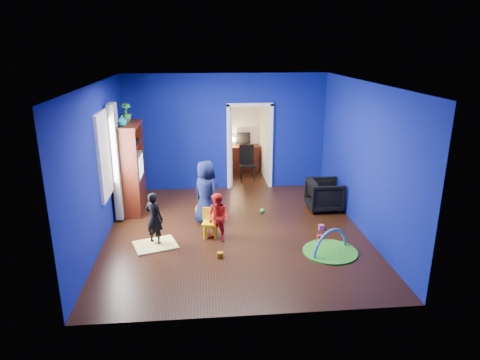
{
  "coord_description": "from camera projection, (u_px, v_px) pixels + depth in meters",
  "views": [
    {
      "loc": [
        -0.63,
        -7.75,
        3.58
      ],
      "look_at": [
        0.13,
        0.4,
        0.95
      ],
      "focal_mm": 32.0,
      "sensor_mm": 36.0,
      "label": 1
    }
  ],
  "objects": [
    {
      "name": "folding_chair",
      "position": [
        247.0,
        164.0,
        11.54
      ],
      "size": [
        0.4,
        0.4,
        0.92
      ],
      "primitive_type": "cube",
      "color": "black",
      "rests_on": "floor"
    },
    {
      "name": "study_desk",
      "position": [
        244.0,
        158.0,
        12.47
      ],
      "size": [
        0.88,
        0.44,
        0.75
      ],
      "primitive_type": "cube",
      "color": "#3D140A",
      "rests_on": "floor"
    },
    {
      "name": "toy_3",
      "position": [
        262.0,
        210.0,
        9.43
      ],
      "size": [
        0.11,
        0.11,
        0.11
      ],
      "primitive_type": "sphere",
      "color": "green",
      "rests_on": "floor"
    },
    {
      "name": "toddler_red",
      "position": [
        218.0,
        218.0,
        7.99
      ],
      "size": [
        0.58,
        0.55,
        0.94
      ],
      "primitive_type": "imported",
      "rotation": [
        0.0,
        0.0,
        -0.61
      ],
      "color": "red",
      "rests_on": "floor"
    },
    {
      "name": "desk_lamp",
      "position": [
        234.0,
        139.0,
        12.34
      ],
      "size": [
        0.14,
        0.14,
        0.14
      ],
      "primitive_type": "sphere",
      "color": "#FFD88C",
      "rests_on": "study_desk"
    },
    {
      "name": "play_mat",
      "position": [
        330.0,
        252.0,
        7.67
      ],
      "size": [
        0.97,
        0.97,
        0.03
      ],
      "primitive_type": "cylinder",
      "color": "#459521",
      "rests_on": "floor"
    },
    {
      "name": "doorway",
      "position": [
        250.0,
        148.0,
        10.84
      ],
      "size": [
        1.16,
        0.1,
        2.1
      ],
      "primitive_type": "cube",
      "color": "white",
      "rests_on": "floor"
    },
    {
      "name": "ceiling",
      "position": [
        235.0,
        83.0,
        7.61
      ],
      "size": [
        5.0,
        5.5,
        0.01
      ],
      "primitive_type": "cube",
      "color": "white",
      "rests_on": "wall_back"
    },
    {
      "name": "curtain",
      "position": [
        116.0,
        162.0,
        8.76
      ],
      "size": [
        0.14,
        0.42,
        2.4
      ],
      "primitive_type": "cube",
      "color": "slate",
      "rests_on": "floor"
    },
    {
      "name": "kid_chair",
      "position": [
        210.0,
        224.0,
        8.23
      ],
      "size": [
        0.33,
        0.33,
        0.5
      ],
      "primitive_type": "cube",
      "rotation": [
        0.0,
        0.0,
        -0.2
      ],
      "color": "yellow",
      "rests_on": "floor"
    },
    {
      "name": "crt_tv",
      "position": [
        130.0,
        166.0,
        9.32
      ],
      "size": [
        0.46,
        0.7,
        0.54
      ],
      "primitive_type": "cube",
      "color": "silver",
      "rests_on": "tv_armoire"
    },
    {
      "name": "window_left",
      "position": [
        104.0,
        155.0,
        8.14
      ],
      "size": [
        0.03,
        0.95,
        1.55
      ],
      "primitive_type": "cube",
      "color": "white",
      "rests_on": "wall_left"
    },
    {
      "name": "wall_back",
      "position": [
        226.0,
        133.0,
        10.66
      ],
      "size": [
        5.0,
        0.02,
        2.9
      ],
      "primitive_type": "cube",
      "color": "navy",
      "rests_on": "floor"
    },
    {
      "name": "alcove",
      "position": [
        246.0,
        133.0,
        11.61
      ],
      "size": [
        1.0,
        1.75,
        2.5
      ],
      "primitive_type": null,
      "color": "silver",
      "rests_on": "floor"
    },
    {
      "name": "toy_0",
      "position": [
        320.0,
        237.0,
        8.14
      ],
      "size": [
        0.1,
        0.08,
        0.1
      ],
      "primitive_type": "cube",
      "color": "red",
      "rests_on": "floor"
    },
    {
      "name": "wall_front",
      "position": [
        253.0,
        218.0,
        5.45
      ],
      "size": [
        5.0,
        0.02,
        2.9
      ],
      "primitive_type": "cube",
      "color": "navy",
      "rests_on": "floor"
    },
    {
      "name": "wall_right",
      "position": [
        363.0,
        158.0,
        8.28
      ],
      "size": [
        0.02,
        5.5,
        2.9
      ],
      "primitive_type": "cube",
      "color": "navy",
      "rests_on": "floor"
    },
    {
      "name": "toy_arch",
      "position": [
        330.0,
        251.0,
        7.66
      ],
      "size": [
        0.76,
        0.5,
        0.87
      ],
      "primitive_type": "torus",
      "rotation": [
        1.57,
        0.0,
        0.56
      ],
      "color": "#3F8CD8",
      "rests_on": "floor"
    },
    {
      "name": "book_shelf",
      "position": [
        243.0,
        101.0,
        12.08
      ],
      "size": [
        0.88,
        0.24,
        0.04
      ],
      "primitive_type": "cube",
      "color": "white",
      "rests_on": "study_desk"
    },
    {
      "name": "toy_2",
      "position": [
        220.0,
        255.0,
        7.46
      ],
      "size": [
        0.1,
        0.08,
        0.1
      ],
      "primitive_type": "cube",
      "color": "orange",
      "rests_on": "floor"
    },
    {
      "name": "child_black",
      "position": [
        154.0,
        218.0,
        7.86
      ],
      "size": [
        0.44,
        0.4,
        1.01
      ],
      "primitive_type": "imported",
      "rotation": [
        0.0,
        0.0,
        2.57
      ],
      "color": "black",
      "rests_on": "floor"
    },
    {
      "name": "yellow_blanket",
      "position": [
        155.0,
        245.0,
        7.91
      ],
      "size": [
        0.9,
        0.81,
        0.03
      ],
      "primitive_type": "cube",
      "rotation": [
        0.0,
        0.0,
        0.33
      ],
      "color": "#F2E07A",
      "rests_on": "floor"
    },
    {
      "name": "child_navy",
      "position": [
        206.0,
        193.0,
        8.7
      ],
      "size": [
        0.76,
        0.77,
        1.35
      ],
      "primitive_type": "imported",
      "rotation": [
        0.0,
        0.0,
        2.33
      ],
      "color": "black",
      "rests_on": "floor"
    },
    {
      "name": "hopper_ball",
      "position": [
        204.0,
        210.0,
        9.08
      ],
      "size": [
        0.38,
        0.38,
        0.38
      ],
      "primitive_type": "sphere",
      "color": "yellow",
      "rests_on": "floor"
    },
    {
      "name": "tv_armoire",
      "position": [
        129.0,
        168.0,
        9.33
      ],
      "size": [
        0.58,
        1.14,
        1.96
      ],
      "primitive_type": "cube",
      "color": "#43150B",
      "rests_on": "floor"
    },
    {
      "name": "potted_plant",
      "position": [
        126.0,
        112.0,
        9.18
      ],
      "size": [
        0.3,
        0.3,
        0.4
      ],
      "primitive_type": "imported",
      "rotation": [
        0.0,
        0.0,
        0.42
      ],
      "color": "#2D7E2F",
      "rests_on": "tv_armoire"
    },
    {
      "name": "wall_left",
      "position": [
        99.0,
        165.0,
        7.83
      ],
      "size": [
        0.02,
        5.5,
        2.9
      ],
      "primitive_type": "cube",
      "color": "navy",
      "rests_on": "floor"
    },
    {
      "name": "toy_1",
      "position": [
        318.0,
        205.0,
        9.77
      ],
      "size": [
        0.11,
        0.11,
        0.11
      ],
      "primitive_type": "sphere",
      "color": "#2787DE",
      "rests_on": "floor"
    },
    {
      "name": "toy_4",
      "position": [
        321.0,
        227.0,
        8.59
      ],
      "size": [
        0.1,
        0.08,
        0.1
      ],
      "primitive_type": "cube",
      "color": "#D24EC6",
      "rests_on": "floor"
    },
    {
      "name": "desk_monitor",
      "position": [
        243.0,
        138.0,
        12.41
      ],
      "size": [
        0.4,
        0.05,
        0.32
      ],
      "primitive_type": "cube",
      "color": "black",
      "rests_on": "study_desk"
    },
    {
      "name": "armchair",
      "position": [
        325.0,
        195.0,
        9.56
      ],
      "size": [
        0.75,
        0.73,
        0.68
      ],
      "primitive_type": "imported",
      "rotation": [
        0.0,
        0.0,
        1.57
      ],
      "color": "black",
      "rests_on": "floor"
    },
    {
      "name": "floor",
      "position": [
        235.0,
        232.0,
        8.5
      ],
      "size": [
        5.0,
        5.5,
        0.01
      ],
      "primitive_type": "cube",
      "color": "black",
      "rests_on": "ground"
    },
    {
      "name": "vase",
      "position": [
        122.0,
        121.0,
        8.71
      ],
      "size": [
        0.23,
        0.23,
        0.22
      ],
      "primitive_type": "imported",
      "rotation": [
        0.0,
        0.0,
        0.12
      ],
      "color": "#0C5C61",
      "rests_on": "tv_armoire"
    }
  ]
}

